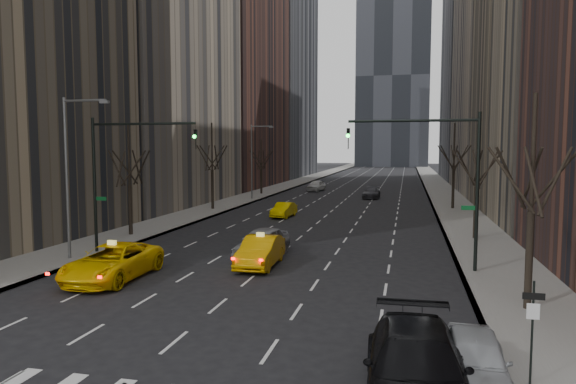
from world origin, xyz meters
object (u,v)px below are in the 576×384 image
Objects in this scene: taxi_sedan at (260,251)px; silver_sedan_ahead at (262,242)px; parked_sedan_silver at (475,360)px; parked_suv_black at (416,369)px; taxi_suv at (113,262)px.

silver_sedan_ahead is at bearing 102.15° from taxi_sedan.
silver_sedan_ahead reaches higher than parked_sedan_silver.
parked_suv_black reaches higher than parked_sedan_silver.
taxi_sedan is 0.98× the size of silver_sedan_ahead.
parked_sedan_silver is (10.03, -14.52, -0.13)m from silver_sedan_ahead.
parked_suv_black is 2.03m from parked_sedan_silver.
parked_suv_black is (14.13, -9.18, 0.06)m from taxi_suv.
silver_sedan_ahead is at bearing 116.71° from parked_suv_black.
silver_sedan_ahead reaches higher than taxi_sedan.
parked_suv_black is at bearing -34.05° from taxi_suv.
parked_suv_black is (7.93, -13.50, 0.10)m from taxi_sedan.
parked_suv_black is at bearing -54.51° from silver_sedan_ahead.
parked_sedan_silver is (1.54, 1.31, -0.18)m from parked_suv_black.
silver_sedan_ahead reaches higher than taxi_suv.
taxi_suv is at bearing 155.42° from parked_sedan_silver.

